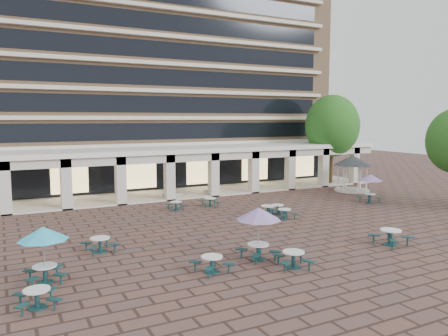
{
  "coord_description": "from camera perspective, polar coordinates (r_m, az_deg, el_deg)",
  "views": [
    {
      "loc": [
        -14.92,
        -22.84,
        7.01
      ],
      "look_at": [
        -1.65,
        3.0,
        3.73
      ],
      "focal_mm": 35.0,
      "sensor_mm": 36.0,
      "label": 1
    }
  ],
  "objects": [
    {
      "name": "ground",
      "position": [
        28.16,
        5.84,
        -8.0
      ],
      "size": [
        120.0,
        120.0,
        0.0
      ],
      "primitive_type": "plane",
      "color": "brown",
      "rests_on": "ground"
    },
    {
      "name": "apartment_building",
      "position": [
        50.86,
        -10.2,
        12.66
      ],
      "size": [
        40.0,
        15.5,
        25.2
      ],
      "color": "tan",
      "rests_on": "ground"
    },
    {
      "name": "retail_arcade",
      "position": [
        40.68,
        -5.53,
        0.76
      ],
      "size": [
        42.0,
        6.6,
        4.4
      ],
      "color": "white",
      "rests_on": "ground"
    },
    {
      "name": "picnic_table_0",
      "position": [
        18.24,
        -23.24,
        -15.2
      ],
      "size": [
        1.67,
        1.67,
        0.74
      ],
      "rotation": [
        0.0,
        0.0,
        0.02
      ],
      "color": "#13373B",
      "rests_on": "ground"
    },
    {
      "name": "picnic_table_1",
      "position": [
        21.3,
        9.06,
        -11.51
      ],
      "size": [
        2.09,
        2.09,
        0.79
      ],
      "rotation": [
        0.0,
        0.0,
        -0.31
      ],
      "color": "#13373B",
      "rests_on": "ground"
    },
    {
      "name": "picnic_table_2",
      "position": [
        26.31,
        20.93,
        -8.27
      ],
      "size": [
        2.04,
        2.04,
        0.87
      ],
      "rotation": [
        0.0,
        0.0,
        0.07
      ],
      "color": "#13373B",
      "rests_on": "ground"
    },
    {
      "name": "picnic_table_4",
      "position": [
        20.26,
        -22.54,
        -8.15
      ],
      "size": [
        2.11,
        2.11,
        2.44
      ],
      "rotation": [
        0.0,
        0.0,
        0.03
      ],
      "color": "#13373B",
      "rests_on": "ground"
    },
    {
      "name": "picnic_table_5",
      "position": [
        20.44,
        -1.59,
        -12.26
      ],
      "size": [
        1.87,
        1.87,
        0.76
      ],
      "rotation": [
        0.0,
        0.0,
        0.14
      ],
      "color": "#13373B",
      "rests_on": "ground"
    },
    {
      "name": "picnic_table_6",
      "position": [
        21.77,
        4.54,
        -6.25
      ],
      "size": [
        2.27,
        2.27,
        2.63
      ],
      "rotation": [
        0.0,
        0.0,
        0.09
      ],
      "color": "#13373B",
      "rests_on": "ground"
    },
    {
      "name": "picnic_table_7",
      "position": [
        32.75,
        7.04,
        -5.24
      ],
      "size": [
        1.82,
        1.82,
        0.67
      ],
      "rotation": [
        0.0,
        0.0,
        -0.37
      ],
      "color": "#13373B",
      "rests_on": "ground"
    },
    {
      "name": "picnic_table_8",
      "position": [
        24.25,
        -15.87,
        -9.45
      ],
      "size": [
        1.91,
        1.91,
        0.78
      ],
      "rotation": [
        0.0,
        0.0,
        0.14
      ],
      "color": "#13373B",
      "rests_on": "ground"
    },
    {
      "name": "picnic_table_9",
      "position": [
        35.11,
        -1.83,
        -4.38
      ],
      "size": [
        1.74,
        1.74,
        0.69
      ],
      "rotation": [
        0.0,
        0.0,
        -0.18
      ],
      "color": "#13373B",
      "rests_on": "ground"
    },
    {
      "name": "picnic_table_10",
      "position": [
        31.11,
        7.9,
        -5.84
      ],
      "size": [
        1.63,
        1.63,
        0.71
      ],
      "rotation": [
        0.0,
        0.0,
        -0.04
      ],
      "color": "#13373B",
      "rests_on": "ground"
    },
    {
      "name": "picnic_table_11",
      "position": [
        38.56,
        18.56,
        -1.33
      ],
      "size": [
        2.06,
        2.06,
        2.37
      ],
      "rotation": [
        0.0,
        0.0,
        -0.02
      ],
      "color": "#13373B",
      "rests_on": "ground"
    },
    {
      "name": "picnic_table_12",
      "position": [
        33.93,
        -6.28,
        -4.82
      ],
      "size": [
        1.65,
        1.65,
        0.67
      ],
      "rotation": [
        0.0,
        0.0,
        -0.16
      ],
      "color": "#13373B",
      "rests_on": "ground"
    },
    {
      "name": "picnic_table_13",
      "position": [
        31.8,
        5.78,
        -5.46
      ],
      "size": [
        2.01,
        2.01,
        0.77
      ],
      "rotation": [
        0.0,
        0.0,
        0.25
      ],
      "color": "#13373B",
      "rests_on": "ground"
    },
    {
      "name": "gazebo",
      "position": [
        44.07,
        16.45,
        0.45
      ],
      "size": [
        3.71,
        3.71,
        3.45
      ],
      "rotation": [
        0.0,
        0.0,
        0.2
      ],
      "color": "beige",
      "rests_on": "ground"
    },
    {
      "name": "tree_east_c",
      "position": [
        48.04,
        13.95,
        5.34
      ],
      "size": [
        5.73,
        5.73,
        9.55
      ],
      "color": "#47331C",
      "rests_on": "ground"
    },
    {
      "name": "planter_left",
      "position": [
        38.61,
        -6.89,
        -3.17
      ],
      "size": [
        1.5,
        0.76,
        1.36
      ],
      "color": "#979791",
      "rests_on": "ground"
    },
    {
      "name": "planter_right",
      "position": [
        40.15,
        -1.57,
        -2.85
      ],
      "size": [
        1.5,
        0.83,
        1.28
      ],
      "color": "#979791",
      "rests_on": "ground"
    }
  ]
}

